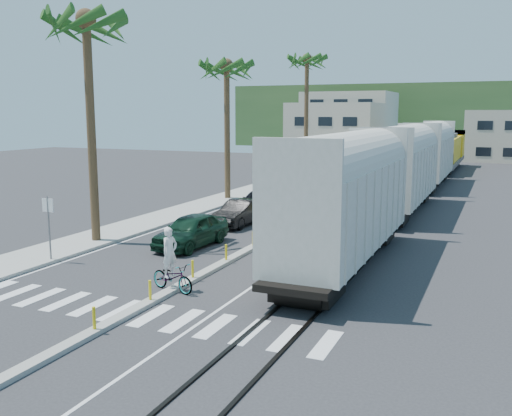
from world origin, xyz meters
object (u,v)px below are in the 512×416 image
(street_sign, at_px, (49,219))
(car_second, at_px, (240,213))
(car_lead, at_px, (191,230))
(cyclist, at_px, (172,271))

(street_sign, height_order, car_second, street_sign)
(street_sign, distance_m, car_lead, 6.80)
(street_sign, xyz_separation_m, car_lead, (4.30, 5.14, -1.14))
(street_sign, xyz_separation_m, car_second, (4.19, 11.16, -1.21))
(car_second, relative_size, cyclist, 1.91)
(car_lead, xyz_separation_m, cyclist, (2.94, -6.58, -0.06))
(car_second, distance_m, cyclist, 12.96)
(street_sign, bearing_deg, cyclist, -11.27)
(street_sign, bearing_deg, car_lead, 50.12)
(car_lead, bearing_deg, cyclist, -62.55)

